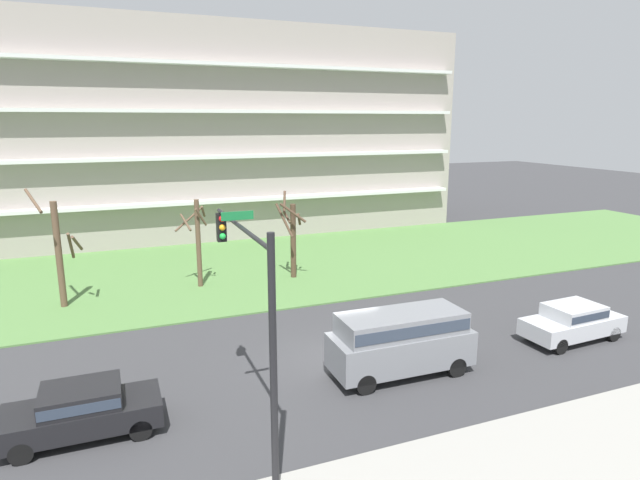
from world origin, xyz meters
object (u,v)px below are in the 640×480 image
at_px(sedan_silver_center_right, 573,321).
at_px(traffic_signal_mast, 251,297).
at_px(tree_left, 197,239).
at_px(sedan_black_center_left, 82,409).
at_px(tree_center, 292,235).
at_px(van_gray_near_left, 401,338).
at_px(tree_far_left, 59,251).

xyz_separation_m(sedan_silver_center_right, traffic_signal_mast, (-14.47, -2.66, 3.72)).
height_order(tree_left, sedan_black_center_left, tree_left).
bearing_deg(tree_center, van_gray_near_left, -91.29).
xyz_separation_m(tree_center, traffic_signal_mast, (-6.47, -15.58, 1.97)).
relative_size(tree_far_left, tree_left, 1.21).
relative_size(tree_center, sedan_black_center_left, 1.16).
xyz_separation_m(tree_left, van_gray_near_left, (5.06, -13.27, -1.34)).
xyz_separation_m(tree_far_left, sedan_black_center_left, (1.19, -12.37, -2.03)).
bearing_deg(traffic_signal_mast, sedan_black_center_left, 149.15).
height_order(tree_far_left, sedan_silver_center_right, tree_far_left).
relative_size(tree_left, sedan_silver_center_right, 1.10).
height_order(tree_far_left, van_gray_near_left, tree_far_left).
distance_m(tree_left, traffic_signal_mast, 16.07).
xyz_separation_m(tree_left, sedan_black_center_left, (-5.57, -13.27, -1.86)).
bearing_deg(sedan_black_center_left, tree_far_left, 95.99).
xyz_separation_m(sedan_black_center_left, sedan_silver_center_right, (18.92, -0.00, 0.00)).
distance_m(tree_left, tree_center, 5.36).
relative_size(tree_left, tree_center, 0.96).
distance_m(tree_left, van_gray_near_left, 14.26).
xyz_separation_m(van_gray_near_left, sedan_silver_center_right, (8.29, -0.00, -0.52)).
bearing_deg(sedan_black_center_left, van_gray_near_left, 0.49).
bearing_deg(tree_far_left, sedan_black_center_left, -84.50).
xyz_separation_m(tree_left, sedan_silver_center_right, (13.35, -13.27, -1.86)).
height_order(sedan_black_center_left, sedan_silver_center_right, same).
bearing_deg(van_gray_near_left, tree_far_left, 134.76).
distance_m(tree_left, sedan_silver_center_right, 18.91).
distance_m(van_gray_near_left, traffic_signal_mast, 7.45).
relative_size(van_gray_near_left, sedan_black_center_left, 1.19).
height_order(tree_center, van_gray_near_left, tree_center).
bearing_deg(tree_far_left, van_gray_near_left, -46.30).
distance_m(tree_far_left, tree_center, 12.13).
height_order(van_gray_near_left, sedan_silver_center_right, van_gray_near_left).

